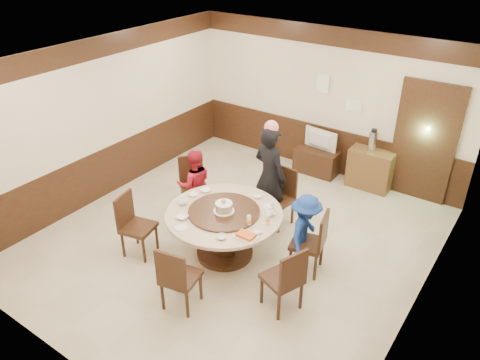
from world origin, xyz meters
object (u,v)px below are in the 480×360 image
Objects in this scene: person_blue at (305,233)px; side_cabinet at (370,169)px; thermos at (373,141)px; birthday_cake at (224,207)px; tv_stand at (317,161)px; television at (319,140)px; banquet_table at (224,225)px; shrimp_platter at (246,236)px; person_standing at (270,176)px; person_red at (195,184)px.

person_blue is 1.47× the size of side_cabinet.
birthday_cake is at bearing -106.73° from thermos.
tv_stand is 1.06× the size of side_cabinet.
tv_stand is 1.22× the size of television.
tv_stand is 1.25m from thermos.
banquet_table is 3.16m from television.
person_blue reaches higher than banquet_table.
person_blue reaches higher than shrimp_platter.
person_standing reaches higher than person_blue.
person_standing reaches higher than person_red.
birthday_cake reaches higher than banquet_table.
thermos is at bearing -101.54° from person_standing.
person_red is at bearing -110.63° from tv_stand.
person_red is 1.75× the size of television.
person_standing is 2.14× the size of side_cabinet.
television is at bearing 100.96° from shrimp_platter.
thermos reaches higher than tv_stand.
banquet_table is 3.36m from thermos.
person_standing is 2.46× the size of television.
person_blue is 3.10× the size of thermos.
person_red is 1.03× the size of person_blue.
television is (-1.16, 2.73, 0.11)m from person_blue.
birthday_cake is 3.34m from thermos.
banquet_table is 1.99× the size of tv_stand.
tv_stand is (-0.07, 3.16, -0.28)m from banquet_table.
shrimp_platter is at bearing 122.80° from person_standing.
birthday_cake is (-1.09, -0.44, 0.26)m from person_blue.
thermos reaches higher than banquet_table.
person_standing is 2.31m from side_cabinet.
side_cabinet is 2.11× the size of thermos.
side_cabinet is (0.40, 3.51, -0.40)m from shrimp_platter.
person_red is at bearing 75.73° from television.
person_standing is 1.15m from birthday_cake.
television reaches higher than shrimp_platter.
television is at bearing -178.35° from thermos.
television is at bearing 10.92° from person_blue.
birthday_cake reaches higher than shrimp_platter.
tv_stand is at bearing -159.54° from person_red.
shrimp_platter reaches higher than side_cabinet.
person_blue is at bearing 21.48° from banquet_table.
person_blue is 2.97m from television.
banquet_table is 1.19m from person_red.
person_red reaches higher than television.
person_standing is at bearing 158.07° from person_red.
thermos is at bearing -9.61° from person_blue.
thermos is (2.01, 2.61, 0.33)m from person_red.
birthday_cake is at bearing 99.96° from person_blue.
person_red is 3.32m from side_cabinet.
side_cabinet is (1.07, 0.03, -0.32)m from television.
thermos reaches higher than birthday_cake.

